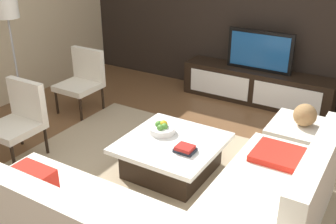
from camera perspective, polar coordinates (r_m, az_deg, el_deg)
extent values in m
plane|color=brown|center=(4.23, 1.01, -9.60)|extent=(14.00, 14.00, 0.00)
cube|color=black|center=(6.05, 14.62, 14.72)|extent=(6.40, 0.12, 2.80)
cube|color=tan|center=(4.27, -0.16, -9.15)|extent=(3.35, 2.45, 0.01)
cube|color=black|center=(6.08, 12.59, 3.66)|extent=(2.23, 0.45, 0.50)
cube|color=white|center=(6.05, 7.29, 3.96)|extent=(0.94, 0.01, 0.35)
cube|color=white|center=(5.74, 16.60, 1.92)|extent=(0.94, 0.01, 0.35)
cube|color=black|center=(5.91, 13.08, 8.56)|extent=(0.96, 0.05, 0.59)
cube|color=#194C8C|center=(5.88, 12.98, 8.50)|extent=(0.86, 0.01, 0.49)
cube|color=silver|center=(3.69, 14.45, -12.19)|extent=(0.85, 1.51, 0.44)
cube|color=silver|center=(3.40, 20.61, -7.91)|extent=(0.18, 1.51, 0.41)
cube|color=red|center=(3.42, -18.70, -9.30)|extent=(0.36, 0.20, 0.22)
cube|color=red|center=(3.86, 16.60, -6.19)|extent=(0.60, 0.44, 0.06)
cube|color=black|center=(4.25, 0.55, -6.72)|extent=(0.80, 0.81, 0.33)
cube|color=white|center=(4.15, 0.56, -4.49)|extent=(0.99, 1.02, 0.05)
cylinder|color=black|center=(4.53, -21.39, -6.09)|extent=(0.04, 0.04, 0.38)
cylinder|color=black|center=(5.09, -20.52, -2.45)|extent=(0.04, 0.04, 0.38)
cylinder|color=black|center=(4.78, -17.15, -3.78)|extent=(0.04, 0.04, 0.38)
cube|color=silver|center=(4.73, -21.28, -2.15)|extent=(0.52, 0.54, 0.08)
cube|color=silver|center=(4.74, -19.64, 1.76)|extent=(0.52, 0.08, 0.45)
cylinder|color=#A5A5AA|center=(5.94, -19.98, -0.32)|extent=(0.28, 0.28, 0.02)
cylinder|color=#A5A5AA|center=(5.70, -20.97, 5.89)|extent=(0.03, 0.03, 1.34)
cylinder|color=white|center=(5.51, -22.32, 14.05)|extent=(0.30, 0.30, 0.32)
cube|color=silver|center=(4.76, 18.55, -3.98)|extent=(0.70, 0.70, 0.40)
cylinder|color=silver|center=(4.28, -0.82, -2.61)|extent=(0.28, 0.28, 0.07)
sphere|color=#4C8C33|center=(4.25, -0.51, -2.12)|extent=(0.07, 0.07, 0.07)
sphere|color=gold|center=(4.29, -0.65, -1.80)|extent=(0.09, 0.09, 0.09)
sphere|color=#4C8C33|center=(4.29, -1.33, -1.78)|extent=(0.08, 0.08, 0.08)
sphere|color=#4C8C33|center=(4.22, -1.10, -2.30)|extent=(0.07, 0.07, 0.07)
cylinder|color=black|center=(5.78, -15.73, 1.53)|extent=(0.04, 0.04, 0.38)
cylinder|color=black|center=(5.48, -12.45, 0.58)|extent=(0.04, 0.04, 0.38)
cylinder|color=black|center=(6.07, -12.64, 3.03)|extent=(0.04, 0.04, 0.38)
cylinder|color=black|center=(5.79, -9.37, 2.20)|extent=(0.04, 0.04, 0.38)
cube|color=silver|center=(5.71, -12.73, 3.62)|extent=(0.53, 0.54, 0.08)
cube|color=silver|center=(5.77, -11.41, 6.80)|extent=(0.53, 0.08, 0.45)
sphere|color=#997247|center=(4.61, 19.10, -0.42)|extent=(0.25, 0.25, 0.25)
cube|color=#1E232D|center=(3.95, 2.48, -5.49)|extent=(0.20, 0.16, 0.03)
cube|color=maroon|center=(3.93, 2.45, -5.14)|extent=(0.17, 0.15, 0.03)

